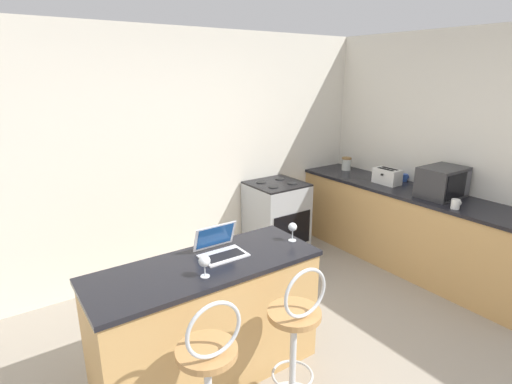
{
  "coord_description": "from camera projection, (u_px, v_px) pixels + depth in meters",
  "views": [
    {
      "loc": [
        -1.75,
        -1.59,
        2.16
      ],
      "look_at": [
        0.44,
        1.55,
        1.0
      ],
      "focal_mm": 28.0,
      "sensor_mm": 36.0,
      "label": 1
    }
  ],
  "objects": [
    {
      "name": "wall_back",
      "position": [
        181.0,
        155.0,
        4.29
      ],
      "size": [
        12.0,
        0.06,
        2.6
      ],
      "color": "silver",
      "rests_on": "ground_plane"
    },
    {
      "name": "breakfast_bar",
      "position": [
        208.0,
        320.0,
        2.86
      ],
      "size": [
        1.61,
        0.62,
        0.9
      ],
      "color": "tan",
      "rests_on": "ground_plane"
    },
    {
      "name": "counter_right",
      "position": [
        407.0,
        228.0,
        4.56
      ],
      "size": [
        0.65,
        2.84,
        0.9
      ],
      "color": "tan",
      "rests_on": "ground_plane"
    },
    {
      "name": "bar_stool_near",
      "position": [
        210.0,
        384.0,
        2.2
      ],
      "size": [
        0.4,
        0.4,
        1.06
      ],
      "color": "silver",
      "rests_on": "ground_plane"
    },
    {
      "name": "bar_stool_far",
      "position": [
        295.0,
        343.0,
        2.54
      ],
      "size": [
        0.4,
        0.4,
        1.06
      ],
      "color": "silver",
      "rests_on": "ground_plane"
    },
    {
      "name": "laptop",
      "position": [
        220.0,
        247.0,
        2.86
      ],
      "size": [
        0.33,
        0.26,
        0.21
      ],
      "color": "silver",
      "rests_on": "breakfast_bar"
    },
    {
      "name": "microwave",
      "position": [
        442.0,
        182.0,
        4.15
      ],
      "size": [
        0.48,
        0.36,
        0.32
      ],
      "color": "#2D2D30",
      "rests_on": "counter_right"
    },
    {
      "name": "toaster",
      "position": [
        387.0,
        176.0,
        4.65
      ],
      "size": [
        0.19,
        0.3,
        0.18
      ],
      "color": "silver",
      "rests_on": "counter_right"
    },
    {
      "name": "stove_range",
      "position": [
        276.0,
        219.0,
        4.83
      ],
      "size": [
        0.62,
        0.61,
        0.91
      ],
      "color": "#9EA3A8",
      "rests_on": "ground_plane"
    },
    {
      "name": "mug_blue",
      "position": [
        404.0,
        177.0,
        4.78
      ],
      "size": [
        0.1,
        0.08,
        0.09
      ],
      "color": "#2D51AD",
      "rests_on": "counter_right"
    },
    {
      "name": "wine_glass_short",
      "position": [
        293.0,
        228.0,
        3.07
      ],
      "size": [
        0.07,
        0.07,
        0.15
      ],
      "color": "silver",
      "rests_on": "breakfast_bar"
    },
    {
      "name": "mug_white",
      "position": [
        456.0,
        204.0,
        3.81
      ],
      "size": [
        0.1,
        0.08,
        0.09
      ],
      "color": "white",
      "rests_on": "counter_right"
    },
    {
      "name": "wine_glass_tall",
      "position": [
        204.0,
        262.0,
        2.53
      ],
      "size": [
        0.08,
        0.08,
        0.15
      ],
      "color": "silver",
      "rests_on": "breakfast_bar"
    },
    {
      "name": "storage_jar",
      "position": [
        346.0,
        164.0,
        5.31
      ],
      "size": [
        0.13,
        0.13,
        0.17
      ],
      "color": "silver",
      "rests_on": "counter_right"
    }
  ]
}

